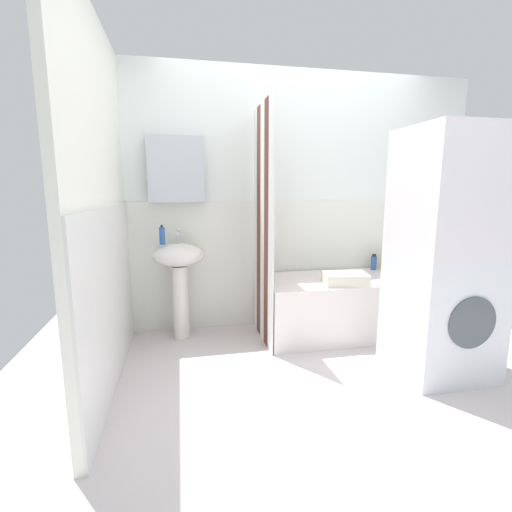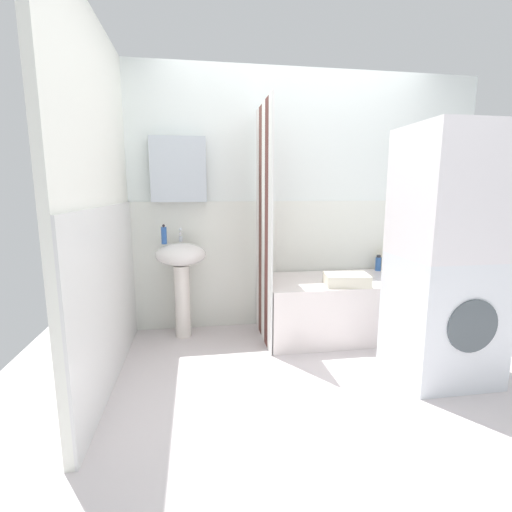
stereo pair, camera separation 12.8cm
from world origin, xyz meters
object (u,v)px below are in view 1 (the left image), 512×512
soap_dispenser (162,236)px  washer_dryer_stack (445,255)px  sink (180,269)px  bathtub (338,305)px  towel_folded (345,279)px  body_wash_bottle (385,260)px  conditioner_bottle (374,262)px

soap_dispenser → washer_dryer_stack: size_ratio=0.10×
sink → soap_dispenser: soap_dispenser is taller
bathtub → towel_folded: 0.38m
bathtub → body_wash_bottle: 0.75m
washer_dryer_stack → towel_folded: bearing=126.0°
towel_folded → washer_dryer_stack: size_ratio=0.21×
sink → body_wash_bottle: (2.02, 0.09, -0.01)m
soap_dispenser → washer_dryer_stack: washer_dryer_stack is taller
conditioner_bottle → washer_dryer_stack: size_ratio=0.09×
body_wash_bottle → conditioner_bottle: (-0.11, 0.01, -0.03)m
body_wash_bottle → towel_folded: 0.81m
bathtub → soap_dispenser: bearing=174.9°
soap_dispenser → conditioner_bottle: soap_dispenser is taller
towel_folded → body_wash_bottle: bearing=36.6°
sink → bathtub: 1.48m
sink → washer_dryer_stack: (1.81, -1.01, 0.23)m
body_wash_bottle → washer_dryer_stack: bearing=-100.6°
body_wash_bottle → soap_dispenser: bearing=-176.7°
bathtub → conditioner_bottle: (0.49, 0.27, 0.33)m
bathtub → conditioner_bottle: 0.65m
washer_dryer_stack → conditioner_bottle: bearing=85.3°
body_wash_bottle → towel_folded: bearing=-143.4°
washer_dryer_stack → soap_dispenser: bearing=153.4°
body_wash_bottle → towel_folded: size_ratio=0.59×
bathtub → towel_folded: (-0.05, -0.22, 0.31)m
soap_dispenser → towel_folded: size_ratio=0.47×
bathtub → body_wash_bottle: body_wash_bottle is taller
body_wash_bottle → conditioner_bottle: size_ratio=1.33×
bathtub → sink: bearing=173.1°
soap_dispenser → washer_dryer_stack: bearing=-26.6°
bathtub → towel_folded: size_ratio=3.93×
conditioner_bottle → washer_dryer_stack: bearing=-94.7°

